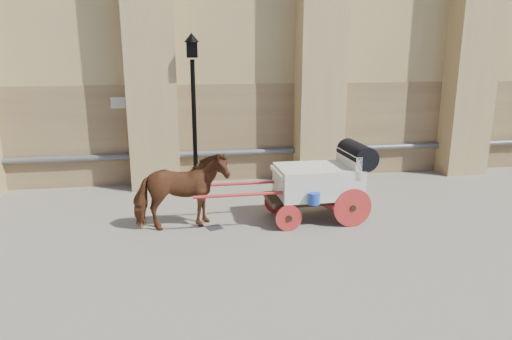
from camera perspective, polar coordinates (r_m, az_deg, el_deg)
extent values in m
plane|color=slate|center=(10.61, -7.36, -7.18)|extent=(90.00, 90.00, 0.00)
cube|color=#987B50|center=(14.43, -0.46, 4.81)|extent=(44.00, 0.35, 3.00)
cylinder|color=#59595B|center=(14.28, -0.27, 2.26)|extent=(42.00, 0.18, 0.18)
cube|color=beige|center=(14.01, -16.84, 8.06)|extent=(0.42, 0.04, 0.32)
imported|color=brown|center=(10.34, -9.35, -2.71)|extent=(2.19, 1.23, 1.75)
cube|color=black|center=(10.97, 7.13, -3.40)|extent=(2.21, 1.02, 0.12)
cube|color=beige|center=(10.88, 7.69, -1.35)|extent=(1.92, 1.27, 0.70)
cube|color=beige|center=(11.04, 11.48, 0.86)|extent=(0.16, 1.26, 0.55)
cube|color=beige|center=(10.59, 3.34, -0.28)|extent=(0.36, 1.11, 0.10)
cylinder|color=black|center=(11.07, 12.49, 1.91)|extent=(0.57, 1.26, 0.56)
cylinder|color=red|center=(10.70, 11.98, -4.64)|extent=(0.90, 0.07, 0.90)
cylinder|color=red|center=(11.80, 9.70, -2.75)|extent=(0.90, 0.07, 0.90)
cylinder|color=red|center=(10.28, 4.10, -6.02)|extent=(0.60, 0.06, 0.60)
cylinder|color=red|center=(11.42, 2.53, -3.91)|extent=(0.60, 0.06, 0.60)
cylinder|color=red|center=(10.08, -1.07, -3.08)|extent=(2.41, 0.08, 0.07)
cylinder|color=red|center=(10.94, -1.85, -1.70)|extent=(2.41, 0.08, 0.07)
cylinder|color=#1F46B8|center=(10.21, 7.27, -3.56)|extent=(0.26, 0.26, 0.26)
cylinder|color=black|center=(12.99, -7.70, 5.28)|extent=(0.12, 0.12, 3.73)
cone|color=black|center=(13.35, -7.47, -1.86)|extent=(0.37, 0.37, 0.37)
cube|color=black|center=(12.85, -8.02, 14.69)|extent=(0.29, 0.29, 0.44)
cone|color=black|center=(12.85, -8.07, 16.08)|extent=(0.41, 0.41, 0.25)
cube|color=black|center=(10.57, -5.21, -7.17)|extent=(0.40, 0.40, 0.01)
cube|color=black|center=(12.08, 9.52, -4.55)|extent=(0.33, 0.33, 0.01)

